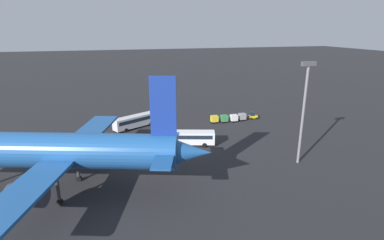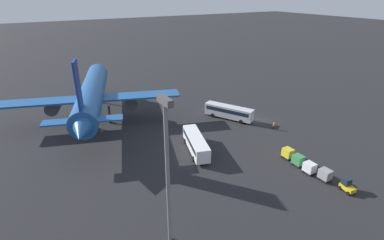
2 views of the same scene
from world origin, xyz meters
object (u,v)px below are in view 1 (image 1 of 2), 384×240
object	(u,v)px
shuttle_bus_near	(136,120)
baggage_tug	(253,116)
cargo_cart_grey	(242,116)
worker_person	(170,116)
airplane	(56,151)
shuttle_bus_far	(188,137)
cargo_cart_green	(224,118)
cargo_cart_white	(234,118)
cargo_cart_yellow	(214,119)

from	to	relation	value
shuttle_bus_near	baggage_tug	xyz separation A→B (m)	(-33.60, 1.13, -1.04)
cargo_cart_grey	worker_person	bearing A→B (deg)	-20.02
airplane	baggage_tug	size ratio (longest dim) A/B	18.65
shuttle_bus_far	worker_person	xyz separation A→B (m)	(-0.33, -20.96, -1.05)
shuttle_bus_far	cargo_cart_green	size ratio (longest dim) A/B	5.96
shuttle_bus_far	cargo_cart_grey	distance (m)	24.19
shuttle_bus_near	worker_person	world-z (taller)	shuttle_bus_near
cargo_cart_white	cargo_cart_grey	bearing A→B (deg)	-168.47
baggage_tug	worker_person	distance (m)	24.05
airplane	worker_person	bearing A→B (deg)	-107.92
cargo_cart_yellow	cargo_cart_green	bearing A→B (deg)	173.76
cargo_cart_grey	cargo_cart_yellow	size ratio (longest dim) A/B	1.00
worker_person	cargo_cart_yellow	distance (m)	13.13
cargo_cart_green	worker_person	bearing A→B (deg)	-28.06
cargo_cart_grey	cargo_cart_yellow	bearing A→B (deg)	-0.10
baggage_tug	cargo_cart_yellow	world-z (taller)	baggage_tug
shuttle_bus_near	cargo_cart_yellow	xyz separation A→B (m)	(-21.48, 1.78, -0.79)
airplane	cargo_cart_green	xyz separation A→B (m)	(-39.18, -27.58, -5.92)
airplane	cargo_cart_white	bearing A→B (deg)	-128.99
cargo_cart_grey	cargo_cart_white	size ratio (longest dim) A/B	1.00
shuttle_bus_far	worker_person	world-z (taller)	shuttle_bus_far
shuttle_bus_far	cargo_cart_yellow	size ratio (longest dim) A/B	5.96
cargo_cart_green	cargo_cart_yellow	distance (m)	2.82
cargo_cart_grey	cargo_cart_green	size ratio (longest dim) A/B	1.00
cargo_cart_grey	shuttle_bus_near	bearing A→B (deg)	-3.44
airplane	cargo_cart_yellow	xyz separation A→B (m)	(-36.37, -27.88, -5.92)
airplane	worker_person	distance (m)	43.62
shuttle_bus_far	cargo_cart_grey	size ratio (longest dim) A/B	5.96
shuttle_bus_near	baggage_tug	world-z (taller)	shuttle_bus_near
shuttle_bus_near	cargo_cart_green	xyz separation A→B (m)	(-24.28, 2.09, -0.79)
cargo_cart_white	baggage_tug	bearing A→B (deg)	-169.21
shuttle_bus_near	cargo_cart_grey	xyz separation A→B (m)	(-29.90, 1.80, -0.79)
shuttle_bus_far	cargo_cart_yellow	xyz separation A→B (m)	(-11.38, -13.88, -0.73)
worker_person	cargo_cart_yellow	xyz separation A→B (m)	(-11.05, 7.08, 0.32)
shuttle_bus_far	shuttle_bus_near	bearing A→B (deg)	-40.56
cargo_cart_green	shuttle_bus_far	bearing A→B (deg)	43.71
shuttle_bus_far	cargo_cart_grey	bearing A→B (deg)	-128.38
shuttle_bus_near	cargo_cart_white	bearing A→B (deg)	146.75
airplane	baggage_tug	distance (m)	56.60
worker_person	cargo_cart_green	bearing A→B (deg)	151.94
cargo_cart_green	baggage_tug	bearing A→B (deg)	-174.12
baggage_tug	cargo_cart_yellow	size ratio (longest dim) A/B	1.24
shuttle_bus_near	shuttle_bus_far	distance (m)	18.63
cargo_cart_white	cargo_cart_yellow	xyz separation A→B (m)	(5.62, -0.59, 0.00)
airplane	cargo_cart_white	xyz separation A→B (m)	(-41.99, -27.29, -5.92)
shuttle_bus_far	worker_person	size ratio (longest dim) A/B	7.06
baggage_tug	cargo_cart_green	distance (m)	9.37
shuttle_bus_far	cargo_cart_yellow	bearing A→B (deg)	-112.73
cargo_cart_green	cargo_cart_yellow	world-z (taller)	same
cargo_cart_green	airplane	bearing A→B (deg)	35.14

